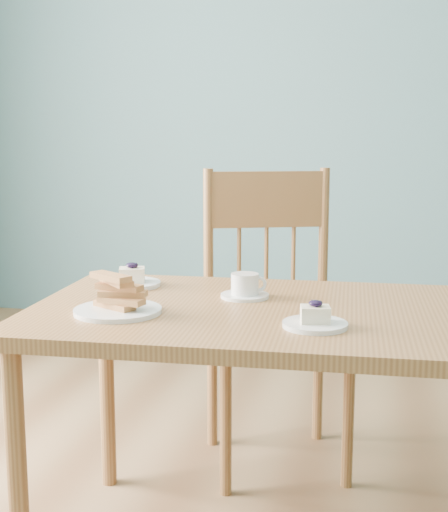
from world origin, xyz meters
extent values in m
cube|color=slate|center=(0.00, 2.50, 1.35)|extent=(5.00, 0.01, 2.70)
cube|color=olive|center=(-0.22, 0.10, 0.68)|extent=(1.33, 0.80, 0.04)
cylinder|color=olive|center=(-0.79, -0.24, 0.33)|extent=(0.05, 0.05, 0.66)
cylinder|color=olive|center=(-0.82, 0.39, 0.33)|extent=(0.05, 0.05, 0.66)
cube|color=olive|center=(-0.31, 0.65, 0.48)|extent=(0.59, 0.58, 0.04)
cylinder|color=olive|center=(-0.43, 0.41, 0.23)|extent=(0.04, 0.04, 0.45)
cylinder|color=olive|center=(-0.06, 0.54, 0.23)|extent=(0.04, 0.04, 0.45)
cylinder|color=olive|center=(-0.56, 0.76, 0.23)|extent=(0.04, 0.04, 0.45)
cylinder|color=olive|center=(-0.19, 0.90, 0.23)|extent=(0.04, 0.04, 0.45)
cylinder|color=olive|center=(-0.58, 0.77, 0.76)|extent=(0.04, 0.04, 0.52)
cylinder|color=olive|center=(-0.18, 0.91, 0.76)|extent=(0.04, 0.04, 0.52)
cube|color=olive|center=(-0.38, 0.84, 0.91)|extent=(0.38, 0.16, 0.20)
cylinder|color=olive|center=(-0.47, 0.81, 0.65)|extent=(0.02, 0.02, 0.31)
cylinder|color=olive|center=(-0.38, 0.84, 0.65)|extent=(0.02, 0.02, 0.31)
cylinder|color=olive|center=(-0.29, 0.87, 0.65)|extent=(0.02, 0.02, 0.31)
cylinder|color=silver|center=(-0.12, -0.06, 0.70)|extent=(0.15, 0.15, 0.01)
cube|color=beige|center=(-0.12, -0.06, 0.73)|extent=(0.08, 0.06, 0.04)
ellipsoid|color=black|center=(-0.12, -0.06, 0.75)|extent=(0.03, 0.03, 0.01)
sphere|color=black|center=(-0.11, -0.05, 0.75)|extent=(0.01, 0.01, 0.01)
sphere|color=black|center=(-0.12, -0.05, 0.75)|extent=(0.01, 0.01, 0.01)
sphere|color=black|center=(-0.11, -0.06, 0.75)|extent=(0.01, 0.01, 0.01)
cylinder|color=silver|center=(-0.69, 0.28, 0.70)|extent=(0.17, 0.17, 0.01)
cube|color=beige|center=(-0.69, 0.28, 0.73)|extent=(0.09, 0.08, 0.04)
ellipsoid|color=black|center=(-0.69, 0.28, 0.76)|extent=(0.04, 0.04, 0.02)
sphere|color=black|center=(-0.68, 0.28, 0.76)|extent=(0.01, 0.01, 0.01)
sphere|color=black|center=(-0.70, 0.29, 0.76)|extent=(0.01, 0.01, 0.01)
sphere|color=black|center=(-0.69, 0.27, 0.76)|extent=(0.01, 0.01, 0.01)
cylinder|color=silver|center=(-0.33, 0.21, 0.70)|extent=(0.13, 0.13, 0.01)
cylinder|color=silver|center=(-0.33, 0.21, 0.73)|extent=(0.09, 0.09, 0.06)
cylinder|color=olive|center=(-0.33, 0.21, 0.76)|extent=(0.06, 0.06, 0.00)
torus|color=silver|center=(-0.30, 0.21, 0.73)|extent=(0.04, 0.02, 0.04)
cylinder|color=silver|center=(-0.61, -0.03, 0.70)|extent=(0.22, 0.22, 0.01)
camera|label=1|loc=(0.03, -1.67, 1.14)|focal=50.00mm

